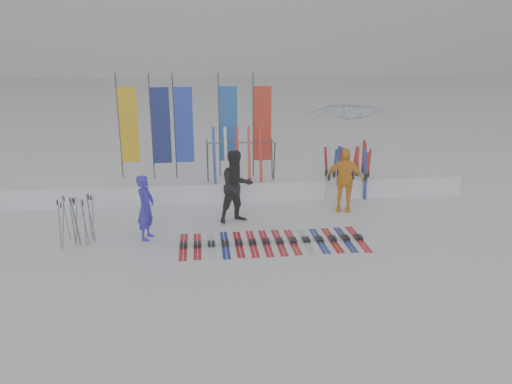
{
  "coord_description": "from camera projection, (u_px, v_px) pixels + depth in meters",
  "views": [
    {
      "loc": [
        -1.2,
        -10.54,
        4.7
      ],
      "look_at": [
        0.2,
        1.6,
        1.0
      ],
      "focal_mm": 35.0,
      "sensor_mm": 36.0,
      "label": 1
    }
  ],
  "objects": [
    {
      "name": "person_blue",
      "position": [
        146.0,
        208.0,
        12.17
      ],
      "size": [
        0.55,
        0.68,
        1.62
      ],
      "primitive_type": "imported",
      "rotation": [
        0.0,
        0.0,
        1.26
      ],
      "color": "#2B21C1",
      "rests_on": "ground"
    },
    {
      "name": "tent_canopy",
      "position": [
        350.0,
        143.0,
        16.76
      ],
      "size": [
        3.53,
        3.58,
        2.84
      ],
      "primitive_type": "imported",
      "rotation": [
        0.0,
        0.0,
        0.15
      ],
      "color": "white",
      "rests_on": "ground"
    },
    {
      "name": "ski_row",
      "position": [
        273.0,
        242.0,
        12.11
      ],
      "size": [
        4.47,
        1.68,
        0.07
      ],
      "color": "red",
      "rests_on": "ground"
    },
    {
      "name": "ski_rack",
      "position": [
        240.0,
        155.0,
        15.11
      ],
      "size": [
        2.04,
        0.8,
        1.23
      ],
      "color": "#383A3F",
      "rests_on": "ground"
    },
    {
      "name": "person_black",
      "position": [
        236.0,
        187.0,
        13.29
      ],
      "size": [
        1.16,
        1.04,
        1.97
      ],
      "primitive_type": "imported",
      "rotation": [
        0.0,
        0.0,
        0.37
      ],
      "color": "black",
      "rests_on": "ground"
    },
    {
      "name": "feather_flags",
      "position": [
        192.0,
        125.0,
        15.23
      ],
      "size": [
        4.66,
        0.26,
        3.2
      ],
      "color": "#383A3F",
      "rests_on": "ground"
    },
    {
      "name": "ground",
      "position": [
        255.0,
        254.0,
        11.51
      ],
      "size": [
        120.0,
        120.0,
        0.0
      ],
      "primitive_type": "plane",
      "color": "white",
      "rests_on": "ground"
    },
    {
      "name": "upright_skis",
      "position": [
        349.0,
        171.0,
        15.7
      ],
      "size": [
        1.5,
        1.12,
        1.7
      ],
      "color": "red",
      "rests_on": "ground"
    },
    {
      "name": "snow_bank",
      "position": [
        239.0,
        186.0,
        15.8
      ],
      "size": [
        14.0,
        1.6,
        0.6
      ],
      "primitive_type": "cube",
      "color": "white",
      "rests_on": "ground"
    },
    {
      "name": "person_yellow",
      "position": [
        344.0,
        180.0,
        14.2
      ],
      "size": [
        1.16,
        0.76,
        1.84
      ],
      "primitive_type": "imported",
      "rotation": [
        0.0,
        0.0,
        -0.31
      ],
      "color": "#FCA110",
      "rests_on": "ground"
    },
    {
      "name": "pole_cluster",
      "position": [
        77.0,
        221.0,
        11.89
      ],
      "size": [
        0.83,
        0.64,
        1.25
      ],
      "color": "#595B60",
      "rests_on": "ground"
    }
  ]
}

